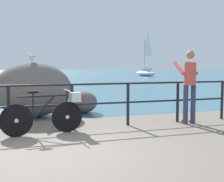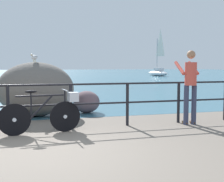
{
  "view_description": "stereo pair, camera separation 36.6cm",
  "coord_description": "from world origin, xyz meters",
  "px_view_note": "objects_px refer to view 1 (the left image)",
  "views": [
    {
      "loc": [
        -0.58,
        -4.86,
        1.43
      ],
      "look_at": [
        1.74,
        2.14,
        0.79
      ],
      "focal_mm": 48.2,
      "sensor_mm": 36.0,
      "label": 1
    },
    {
      "loc": [
        -0.23,
        -4.97,
        1.43
      ],
      "look_at": [
        1.74,
        2.14,
        0.79
      ],
      "focal_mm": 48.2,
      "sensor_mm": 36.0,
      "label": 2
    }
  ],
  "objects_px": {
    "breakwater_boulder_right": "(84,102)",
    "sailboat": "(145,71)",
    "seagull": "(32,57)",
    "bicycle": "(50,112)",
    "person_at_railing": "(189,83)",
    "breakwater_boulder_main": "(33,90)"
  },
  "relations": [
    {
      "from": "breakwater_boulder_main",
      "to": "breakwater_boulder_right",
      "type": "distance_m",
      "value": 1.55
    },
    {
      "from": "breakwater_boulder_right",
      "to": "seagull",
      "type": "bearing_deg",
      "value": -169.0
    },
    {
      "from": "person_at_railing",
      "to": "sailboat",
      "type": "distance_m",
      "value": 32.49
    },
    {
      "from": "bicycle",
      "to": "breakwater_boulder_main",
      "type": "relative_size",
      "value": 0.8
    },
    {
      "from": "bicycle",
      "to": "person_at_railing",
      "type": "bearing_deg",
      "value": -5.13
    },
    {
      "from": "bicycle",
      "to": "breakwater_boulder_right",
      "type": "relative_size",
      "value": 2.05
    },
    {
      "from": "bicycle",
      "to": "seagull",
      "type": "xyz_separation_m",
      "value": [
        -0.21,
        2.2,
        1.19
      ]
    },
    {
      "from": "bicycle",
      "to": "breakwater_boulder_main",
      "type": "xyz_separation_m",
      "value": [
        -0.18,
        2.27,
        0.29
      ]
    },
    {
      "from": "sailboat",
      "to": "breakwater_boulder_right",
      "type": "bearing_deg",
      "value": 145.64
    },
    {
      "from": "bicycle",
      "to": "breakwater_boulder_main",
      "type": "bearing_deg",
      "value": 88.4
    },
    {
      "from": "bicycle",
      "to": "sailboat",
      "type": "relative_size",
      "value": 0.28
    },
    {
      "from": "breakwater_boulder_right",
      "to": "sailboat",
      "type": "relative_size",
      "value": 0.13
    },
    {
      "from": "person_at_railing",
      "to": "seagull",
      "type": "bearing_deg",
      "value": 63.3
    },
    {
      "from": "breakwater_boulder_right",
      "to": "sailboat",
      "type": "height_order",
      "value": "sailboat"
    },
    {
      "from": "breakwater_boulder_right",
      "to": "bicycle",
      "type": "bearing_deg",
      "value": -117.5
    },
    {
      "from": "breakwater_boulder_main",
      "to": "sailboat",
      "type": "height_order",
      "value": "sailboat"
    },
    {
      "from": "bicycle",
      "to": "seagull",
      "type": "relative_size",
      "value": 5.27
    },
    {
      "from": "breakwater_boulder_right",
      "to": "person_at_railing",
      "type": "bearing_deg",
      "value": -49.59
    },
    {
      "from": "seagull",
      "to": "sailboat",
      "type": "bearing_deg",
      "value": -177.81
    },
    {
      "from": "bicycle",
      "to": "person_at_railing",
      "type": "height_order",
      "value": "person_at_railing"
    },
    {
      "from": "bicycle",
      "to": "seagull",
      "type": "bearing_deg",
      "value": 89.26
    },
    {
      "from": "breakwater_boulder_right",
      "to": "sailboat",
      "type": "bearing_deg",
      "value": 61.93
    }
  ]
}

